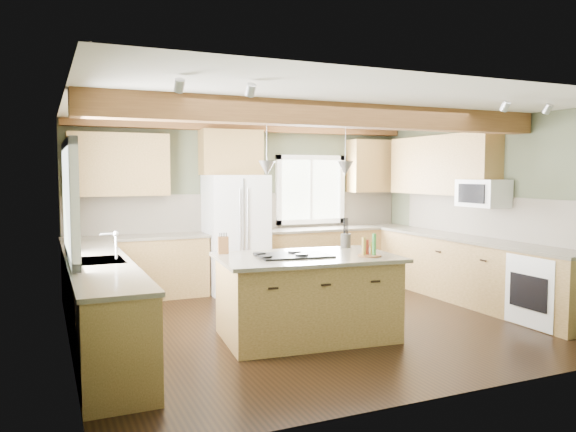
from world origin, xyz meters
name	(u,v)px	position (x,y,z in m)	size (l,w,h in m)	color
floor	(314,322)	(0.00, 0.00, 0.00)	(5.60, 5.60, 0.00)	black
ceiling	(315,108)	(0.00, 0.00, 2.60)	(5.60, 5.60, 0.00)	silver
wall_back	(246,206)	(0.00, 2.50, 1.30)	(5.60, 5.60, 0.00)	#4F553C
wall_left	(67,225)	(-2.80, 0.00, 1.30)	(5.00, 5.00, 0.00)	#4F553C
wall_right	(492,211)	(2.80, 0.00, 1.30)	(5.00, 5.00, 0.00)	#4F553C
ceiling_beam	(337,115)	(0.00, -0.53, 2.47)	(5.55, 0.26, 0.26)	brown
soffit_trim	(247,128)	(0.00, 2.40, 2.54)	(5.55, 0.20, 0.10)	brown
backsplash_back	(246,211)	(0.00, 2.48, 1.21)	(5.58, 0.03, 0.58)	brown
backsplash_right	(489,217)	(2.78, 0.05, 1.21)	(0.03, 3.70, 0.58)	brown
base_cab_back_left	(137,269)	(-1.79, 2.20, 0.44)	(2.02, 0.60, 0.88)	brown
counter_back_left	(136,237)	(-1.79, 2.20, 0.90)	(2.06, 0.64, 0.04)	brown
base_cab_back_right	(335,255)	(1.49, 2.20, 0.44)	(2.62, 0.60, 0.88)	brown
counter_back_right	(336,228)	(1.49, 2.20, 0.90)	(2.66, 0.64, 0.04)	brown
base_cab_left	(100,305)	(-2.50, 0.05, 0.44)	(0.60, 3.70, 0.88)	brown
counter_left	(99,262)	(-2.50, 0.05, 0.90)	(0.64, 3.74, 0.04)	brown
base_cab_right	(472,272)	(2.50, 0.05, 0.44)	(0.60, 3.70, 0.88)	brown
counter_right	(472,239)	(2.50, 0.05, 0.90)	(0.64, 3.74, 0.04)	brown
upper_cab_back_left	(119,165)	(-1.99, 2.33, 1.95)	(1.40, 0.35, 0.90)	brown
upper_cab_over_fridge	(231,152)	(-0.30, 2.33, 2.15)	(0.96, 0.35, 0.70)	brown
upper_cab_right	(442,165)	(2.62, 0.90, 1.95)	(0.35, 2.20, 0.90)	brown
upper_cab_back_corner	(373,166)	(2.30, 2.33, 1.95)	(0.90, 0.35, 0.90)	brown
window_left	(68,201)	(-2.78, 0.05, 1.55)	(0.04, 1.60, 1.05)	white
window_back	(310,190)	(1.15, 2.48, 1.55)	(1.10, 0.04, 1.00)	white
sink	(99,262)	(-2.50, 0.05, 0.91)	(0.50, 0.65, 0.03)	#262628
faucet	(116,247)	(-2.32, 0.05, 1.05)	(0.02, 0.02, 0.28)	#B2B2B7
dishwasher	(116,340)	(-2.49, -1.25, 0.43)	(0.60, 0.60, 0.84)	white
oven	(547,290)	(2.49, -1.25, 0.43)	(0.60, 0.72, 0.84)	white
microwave	(483,193)	(2.58, -0.05, 1.55)	(0.40, 0.70, 0.38)	white
pendant_left	(267,168)	(-0.82, -0.49, 1.88)	(0.18, 0.18, 0.16)	#B2B2B7
pendant_right	(345,168)	(0.09, -0.57, 1.88)	(0.18, 0.18, 0.16)	#B2B2B7
refrigerator	(236,233)	(-0.30, 2.12, 0.90)	(0.90, 0.74, 1.80)	white
island	(307,298)	(-0.36, -0.53, 0.44)	(1.83, 1.12, 0.88)	brown
island_top	(307,257)	(-0.36, -0.53, 0.90)	(1.95, 1.24, 0.04)	brown
cooktop	(294,255)	(-0.51, -0.52, 0.93)	(0.79, 0.53, 0.02)	black
knife_block	(223,245)	(-1.16, -0.02, 1.02)	(0.12, 0.09, 0.19)	brown
utensil_crock	(346,241)	(0.36, -0.12, 1.00)	(0.13, 0.13, 0.17)	#3D3731
bottle_tray	(370,246)	(0.24, -0.86, 1.04)	(0.26, 0.26, 0.24)	brown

